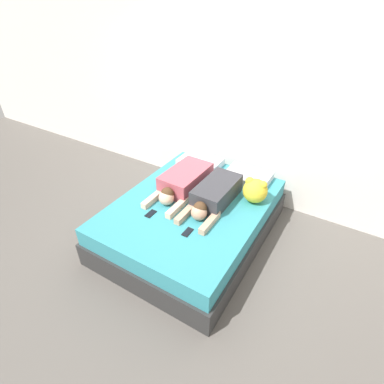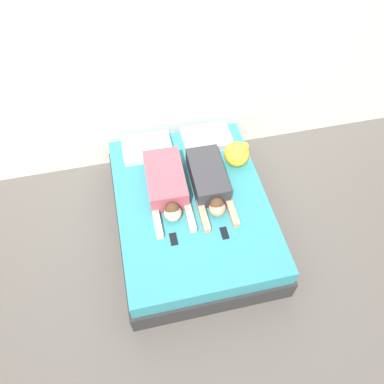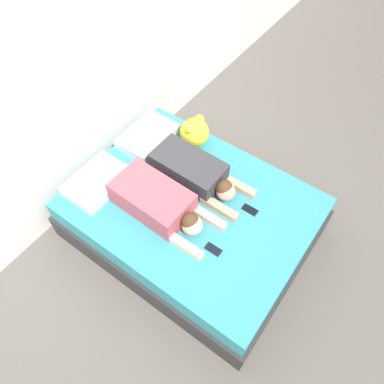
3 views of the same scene
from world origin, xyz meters
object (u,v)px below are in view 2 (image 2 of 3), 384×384
Objects in this scene: pillow_head_right at (207,138)px; pillow_head_left at (147,148)px; bed at (192,214)px; plush_toy at (237,154)px; cell_phone_left at (174,239)px; person_left at (166,185)px; person_right at (209,182)px; cell_phone_right at (224,233)px.

pillow_head_left is at bearing 180.00° from pillow_head_right.
pillow_head_left is 0.72m from pillow_head_right.
plush_toy is (0.60, 0.41, 0.41)m from bed.
pillow_head_right is 4.12× the size of cell_phone_left.
pillow_head_right is at bearing 62.56° from cell_phone_left.
person_left reaches higher than pillow_head_left.
plush_toy is at bearing 36.49° from person_right.
pillow_head_left is 1.24m from cell_phone_left.
plush_toy reaches higher than cell_phone_left.
pillow_head_right reaches higher than bed.
pillow_head_right is (0.36, 0.81, 0.31)m from bed.
person_left is (-0.60, -0.63, 0.06)m from pillow_head_right.
pillow_head_right is at bearing 84.21° from cell_phone_right.
cell_phone_right is at bearing -4.77° from cell_phone_left.
person_left is at bearing -164.64° from plush_toy.
person_right is at bearing -50.04° from pillow_head_left.
bed is 0.57m from cell_phone_left.
plush_toy is (0.84, 0.23, 0.04)m from person_left.
bed is 0.58m from cell_phone_right.
bed is 3.76× the size of pillow_head_right.
person_right is (-0.14, -0.69, 0.06)m from pillow_head_right.
cell_phone_left is (-0.28, -0.42, 0.27)m from bed.
person_right is (0.22, 0.12, 0.37)m from bed.
pillow_head_right is 0.87m from person_left.
person_right is at bearing -143.51° from plush_toy.
person_left is 0.80m from cell_phone_right.
cell_phone_left is 1.22m from plush_toy.
pillow_head_left is at bearing 93.59° from cell_phone_left.
plush_toy reaches higher than pillow_head_left.
pillow_head_right is 4.12× the size of cell_phone_right.
person_right is (0.46, -0.05, -0.00)m from person_left.
cell_phone_right is (0.59, -1.28, -0.04)m from pillow_head_left.
cell_phone_right reaches higher than bed.
person_left is at bearing 85.89° from cell_phone_left.
person_right is 6.98× the size of cell_phone_left.
pillow_head_left is (-0.36, 0.81, 0.31)m from bed.
person_right reaches higher than cell_phone_left.
person_right is (0.58, -0.69, 0.06)m from pillow_head_left.
plush_toy is (0.37, 0.87, 0.15)m from cell_phone_right.
person_left is at bearing 143.25° from bed.
person_left reaches higher than cell_phone_right.
person_right is at bearing 29.57° from bed.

